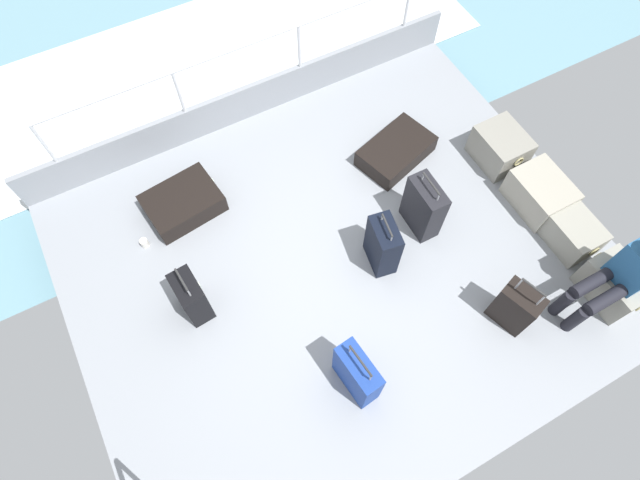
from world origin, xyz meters
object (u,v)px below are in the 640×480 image
suitcase_6 (183,203)px  paper_cup (145,243)px  passenger_seated (620,277)px  suitcase_4 (383,245)px  cargo_crate_2 (573,234)px  suitcase_1 (424,207)px  cargo_crate_1 (540,193)px  suitcase_2 (515,307)px  suitcase_5 (192,297)px  cargo_crate_3 (614,285)px  cargo_crate_0 (500,147)px  suitcase_0 (357,374)px  suitcase_3 (396,151)px

suitcase_6 → paper_cup: suitcase_6 is taller
passenger_seated → suitcase_4: passenger_seated is taller
cargo_crate_2 → suitcase_1: suitcase_1 is taller
cargo_crate_1 → suitcase_2: 1.38m
suitcase_2 → suitcase_5: bearing=-120.2°
cargo_crate_3 → suitcase_1: bearing=-142.3°
suitcase_6 → paper_cup: 0.56m
cargo_crate_1 → suitcase_2: suitcase_2 is taller
cargo_crate_0 → suitcase_4: size_ratio=0.81×
suitcase_0 → suitcase_2: size_ratio=0.99×
passenger_seated → cargo_crate_0: bearing=172.5°
cargo_crate_3 → cargo_crate_0: bearing=178.4°
suitcase_2 → paper_cup: 3.64m
cargo_crate_2 → suitcase_0: suitcase_0 is taller
cargo_crate_3 → paper_cup: cargo_crate_3 is taller
suitcase_0 → suitcase_4: size_ratio=1.05×
cargo_crate_1 → suitcase_0: size_ratio=0.87×
cargo_crate_2 → paper_cup: cargo_crate_2 is taller
suitcase_0 → suitcase_4: 1.25m
cargo_crate_0 → suitcase_1: bearing=-76.4°
suitcase_5 → cargo_crate_1: bearing=80.6°
cargo_crate_3 → passenger_seated: (0.00, -0.19, 0.38)m
cargo_crate_0 → passenger_seated: size_ratio=0.52×
suitcase_0 → cargo_crate_3: bearing=81.0°
paper_cup → suitcase_3: bearing=84.7°
passenger_seated → suitcase_0: 2.44m
suitcase_3 → paper_cup: bearing=-95.3°
cargo_crate_1 → suitcase_0: bearing=-74.4°
cargo_crate_2 → suitcase_3: (-1.74, -0.98, -0.06)m
suitcase_0 → suitcase_3: size_ratio=0.82×
suitcase_1 → suitcase_4: 0.60m
suitcase_4 → paper_cup: (-1.27, -2.02, -0.26)m
suitcase_4 → suitcase_6: size_ratio=0.88×
suitcase_3 → paper_cup: suitcase_3 is taller
cargo_crate_1 → cargo_crate_2: cargo_crate_1 is taller
cargo_crate_2 → suitcase_5: (-1.13, -3.60, 0.10)m
cargo_crate_0 → suitcase_3: cargo_crate_0 is taller
suitcase_0 → suitcase_6: suitcase_0 is taller
cargo_crate_1 → suitcase_1: (-0.37, -1.23, 0.14)m
suitcase_3 → suitcase_6: size_ratio=1.13×
suitcase_2 → suitcase_4: (-1.09, -0.74, 0.04)m
suitcase_0 → suitcase_6: size_ratio=0.92×
passenger_seated → suitcase_5: bearing=-117.4°
cargo_crate_1 → cargo_crate_2: (0.53, -0.01, -0.02)m
cargo_crate_0 → passenger_seated: (1.81, -0.24, 0.39)m
cargo_crate_1 → passenger_seated: 1.23m
cargo_crate_2 → cargo_crate_3: size_ratio=0.91×
suitcase_2 → suitcase_4: bearing=-145.8°
suitcase_4 → suitcase_6: bearing=-134.6°
suitcase_0 → suitcase_2: bearing=84.4°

